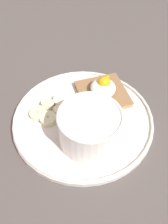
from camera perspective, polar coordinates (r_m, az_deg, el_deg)
ground_plane at (r=52.69cm, az=0.00°, el=-2.83°), size 120.00×120.00×2.00cm
plate at (r=51.28cm, az=0.00°, el=-1.60°), size 28.72×28.72×1.60cm
oatmeal_bowl at (r=45.33cm, az=1.61°, el=-3.54°), size 11.78×11.78×7.08cm
toast_slice at (r=55.02cm, az=4.50°, el=4.20°), size 12.69×12.69×1.32cm
poached_egg at (r=53.79cm, az=4.66°, el=5.80°), size 8.48×5.48×3.55cm
banana_slice_front at (r=52.06cm, az=-10.21°, el=-0.28°), size 4.47×4.53×1.40cm
banana_slice_left at (r=50.73cm, az=-7.95°, el=-1.54°), size 3.68×3.69×1.33cm
banana_slice_back at (r=53.29cm, az=-8.08°, el=1.75°), size 3.91×3.87×1.51cm
banana_slice_right at (r=51.90cm, az=-5.32°, el=0.38°), size 3.45×3.38×1.41cm
banana_slice_inner at (r=53.65cm, az=-5.03°, el=2.68°), size 4.50×4.53×1.63cm
banana_slice_outer at (r=52.69cm, az=-2.84°, el=1.28°), size 4.40×4.39×1.01cm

